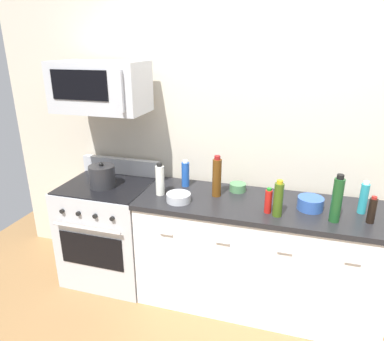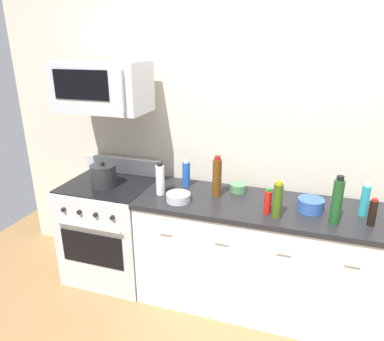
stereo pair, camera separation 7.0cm
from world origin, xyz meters
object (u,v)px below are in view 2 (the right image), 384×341
bottle_olive_oil (278,200)px  bottle_wine_amber (217,177)px  bottle_soy_sauce_dark (373,213)px  bowl_steel_prep (178,197)px  microwave (102,87)px  bottle_hot_sauce_red (268,202)px  bottle_vinegar_white (160,180)px  bowl_green_glaze (238,188)px  range_oven (112,229)px  bottle_soda_blue (186,174)px  stockpot (104,175)px  bowl_blue_mixing (311,205)px  bottle_dish_soap (365,200)px  bottle_wine_green (337,201)px

bottle_olive_oil → bottle_wine_amber: bearing=156.0°
bottle_soy_sauce_dark → bowl_steel_prep: size_ratio=1.03×
microwave → bottle_hot_sauce_red: size_ratio=3.91×
bottle_vinegar_white → bottle_hot_sauce_red: size_ratio=1.41×
bowl_steel_prep → bowl_green_glaze: bearing=39.1°
range_oven → bottle_wine_amber: bearing=2.4°
bottle_soda_blue → bowl_green_glaze: 0.46m
microwave → stockpot: bearing=-90.1°
bottle_soda_blue → stockpot: size_ratio=1.06×
bottle_vinegar_white → stockpot: (-0.53, 0.01, -0.03)m
bowl_blue_mixing → bottle_hot_sauce_red: bearing=-154.5°
bowl_blue_mixing → bowl_steel_prep: 0.99m
bottle_vinegar_white → bowl_green_glaze: (0.59, 0.25, -0.09)m
bottle_dish_soap → bowl_green_glaze: size_ratio=1.83×
bottle_olive_oil → bottle_wine_amber: size_ratio=0.80×
bottle_wine_green → stockpot: 1.85m
bowl_steel_prep → stockpot: (-0.71, 0.09, 0.06)m
stockpot → bottle_wine_amber: bearing=5.5°
bowl_steel_prep → bottle_dish_soap: bearing=8.0°
bottle_hot_sauce_red → bottle_olive_oil: bearing=-25.8°
bottle_wine_amber → bottle_soy_sauce_dark: (1.11, -0.14, -0.07)m
bowl_steel_prep → bottle_soy_sauce_dark: bearing=1.9°
bottle_wine_green → bowl_blue_mixing: bottle_wine_green is taller
range_oven → microwave: size_ratio=1.44×
bottle_soda_blue → bottle_vinegar_white: bearing=-121.8°
bottle_dish_soap → stockpot: bottle_dish_soap is taller
bottle_vinegar_white → bottle_soda_blue: bearing=58.2°
stockpot → bottle_vinegar_white: bearing=-1.1°
bowl_steel_prep → stockpot: 0.72m
range_oven → bottle_olive_oil: bearing=-6.9°
bottle_vinegar_white → microwave: bearing=168.4°
bottle_wine_amber → range_oven: bearing=-177.6°
bottle_wine_green → bowl_steel_prep: bottle_wine_green is taller
bottle_vinegar_white → bottle_wine_amber: size_ratio=0.79×
microwave → bowl_green_glaze: (1.12, 0.14, -0.80)m
bottle_wine_amber → stockpot: bearing=-174.5°
bottle_olive_oil → bottle_wine_amber: 0.54m
range_oven → bottle_hot_sauce_red: bottle_hot_sauce_red is taller
bottle_dish_soap → bottle_wine_amber: bearing=-179.9°
microwave → bottle_vinegar_white: 0.89m
range_oven → bottle_vinegar_white: 0.79m
bottle_dish_soap → bowl_steel_prep: size_ratio=1.30×
bottle_vinegar_white → bowl_green_glaze: size_ratio=1.98×
bottle_wine_amber → bottle_dish_soap: bottle_wine_amber is taller
bottle_olive_oil → bottle_vinegar_white: 0.94m
range_oven → bottle_soda_blue: bottle_soda_blue is taller
stockpot → range_oven: bearing=90.0°
microwave → bottle_hot_sauce_red: microwave is taller
bottle_olive_oil → bowl_blue_mixing: 0.30m
range_oven → bottle_dish_soap: bearing=1.2°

